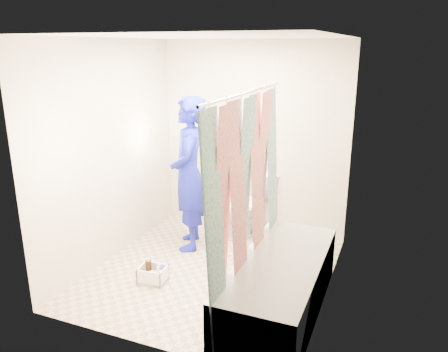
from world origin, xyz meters
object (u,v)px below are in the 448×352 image
at_px(plumber, 189,174).
at_px(bathtub, 280,284).
at_px(cleaning_caddy, 154,275).
at_px(toilet, 248,205).

bearing_deg(plumber, bathtub, 31.81).
relative_size(bathtub, cleaning_caddy, 6.02).
bearing_deg(cleaning_caddy, plumber, 86.50).
xyz_separation_m(toilet, plumber, (-0.53, -0.59, 0.50)).
bearing_deg(cleaning_caddy, toilet, 66.26).
bearing_deg(bathtub, toilet, 118.61).
distance_m(bathtub, cleaning_caddy, 1.33).
height_order(toilet, plumber, plumber).
height_order(bathtub, cleaning_caddy, bathtub).
bearing_deg(toilet, plumber, -108.66).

